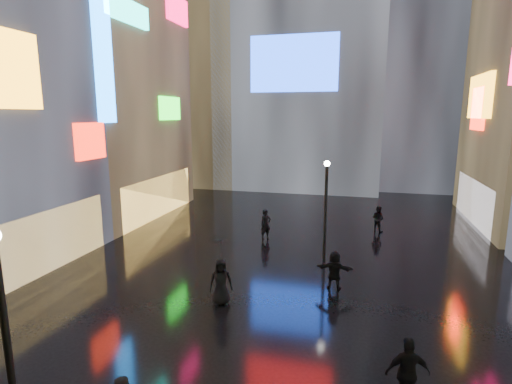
% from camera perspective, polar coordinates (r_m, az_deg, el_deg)
% --- Properties ---
extents(ground, '(140.00, 140.00, 0.00)m').
position_cam_1_polar(ground, '(21.78, 5.40, -9.07)').
color(ground, black).
rests_on(ground, ground).
extents(building_left_far, '(10.28, 12.00, 22.00)m').
position_cam_1_polar(building_left_far, '(32.67, -22.35, 16.40)').
color(building_left_far, black).
rests_on(building_left_far, ground).
extents(tower_flank_right, '(12.00, 12.00, 34.00)m').
position_cam_1_polar(tower_flank_right, '(47.54, 23.08, 21.75)').
color(tower_flank_right, black).
rests_on(tower_flank_right, ground).
extents(tower_flank_left, '(10.00, 10.00, 26.00)m').
position_cam_1_polar(tower_flank_left, '(45.92, -7.83, 17.83)').
color(tower_flank_left, black).
rests_on(tower_flank_left, ground).
extents(lamp_near, '(0.30, 0.30, 5.20)m').
position_cam_1_polar(lamp_near, '(10.38, -32.17, -16.54)').
color(lamp_near, black).
rests_on(lamp_near, ground).
extents(lamp_far, '(0.30, 0.30, 5.20)m').
position_cam_1_polar(lamp_far, '(20.64, 9.93, -1.79)').
color(lamp_far, black).
rests_on(lamp_far, ground).
extents(pedestrian_3, '(1.20, 0.71, 1.93)m').
position_cam_1_polar(pedestrian_3, '(11.86, 20.85, -22.97)').
color(pedestrian_3, black).
rests_on(pedestrian_3, ground).
extents(pedestrian_4, '(1.08, 0.90, 1.89)m').
position_cam_1_polar(pedestrian_4, '(16.24, -5.04, -12.67)').
color(pedestrian_4, black).
rests_on(pedestrian_4, ground).
extents(pedestrian_5, '(1.59, 0.52, 1.71)m').
position_cam_1_polar(pedestrian_5, '(17.83, 11.14, -10.94)').
color(pedestrian_5, black).
rests_on(pedestrian_5, ground).
extents(pedestrian_6, '(0.79, 0.77, 1.84)m').
position_cam_1_polar(pedestrian_6, '(24.22, 1.39, -4.66)').
color(pedestrian_6, black).
rests_on(pedestrian_6, ground).
extents(pedestrian_7, '(1.02, 0.97, 1.66)m').
position_cam_1_polar(pedestrian_7, '(27.04, 17.02, -3.67)').
color(pedestrian_7, black).
rests_on(pedestrian_7, ground).
extents(umbrella_2, '(1.26, 1.25, 0.81)m').
position_cam_1_polar(umbrella_2, '(15.75, -5.13, -8.16)').
color(umbrella_2, black).
rests_on(umbrella_2, pedestrian_4).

